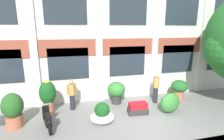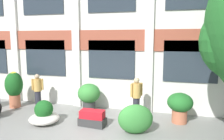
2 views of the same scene
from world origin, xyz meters
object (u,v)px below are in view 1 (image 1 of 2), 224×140
potted_plant_fluted_column (48,94)px  potted_plant_ribbed_drum (13,109)px  potted_plant_square_trough (138,108)px  resident_by_doorway (72,94)px  potted_plant_glazed_jar (179,88)px  scooter_near_curb (48,120)px  potted_plant_wide_bowl (102,114)px  resident_watching_tracks (156,87)px  topiary_hedge (170,103)px  potted_plant_stone_basin (116,91)px

potted_plant_fluted_column → potted_plant_ribbed_drum: 1.62m
potted_plant_ribbed_drum → potted_plant_square_trough: size_ratio=1.49×
resident_by_doorway → potted_plant_glazed_jar: bearing=67.9°
potted_plant_square_trough → scooter_near_curb: size_ratio=0.75×
potted_plant_glazed_jar → potted_plant_wide_bowl: 5.14m
potted_plant_square_trough → resident_watching_tracks: 1.88m
potted_plant_square_trough → potted_plant_fluted_column: bearing=165.5°
potted_plant_ribbed_drum → potted_plant_square_trough: (5.55, -0.15, -0.54)m
potted_plant_wide_bowl → topiary_hedge: bearing=1.0°
resident_by_doorway → potted_plant_square_trough: bearing=46.6°
potted_plant_ribbed_drum → scooter_near_curb: 1.57m
potted_plant_glazed_jar → scooter_near_curb: size_ratio=0.84×
potted_plant_wide_bowl → resident_watching_tracks: 3.57m
potted_plant_fluted_column → potted_plant_square_trough: potted_plant_fluted_column is taller
potted_plant_wide_bowl → scooter_near_curb: bearing=-175.7°
potted_plant_stone_basin → topiary_hedge: bearing=-35.7°
potted_plant_square_trough → potted_plant_wide_bowl: bearing=-172.0°
potted_plant_ribbed_drum → potted_plant_stone_basin: 5.02m
potted_plant_ribbed_drum → potted_plant_wide_bowl: size_ratio=1.34×
potted_plant_stone_basin → resident_watching_tracks: (2.15, -0.47, 0.18)m
potted_plant_fluted_column → potted_plant_wide_bowl: size_ratio=1.48×
potted_plant_fluted_column → potted_plant_glazed_jar: potted_plant_fluted_column is taller
potted_plant_glazed_jar → potted_plant_ribbed_drum: (-8.63, -1.03, 0.13)m
scooter_near_curb → potted_plant_glazed_jar: bearing=-92.4°
potted_plant_fluted_column → potted_plant_ribbed_drum: (-1.30, -0.95, -0.18)m
resident_by_doorway → resident_watching_tracks: (4.56, -0.26, 0.06)m
potted_plant_wide_bowl → potted_plant_glazed_jar: bearing=16.3°
potted_plant_stone_basin → resident_watching_tracks: 2.21m
resident_watching_tracks → potted_plant_stone_basin: bearing=-140.9°
potted_plant_glazed_jar → resident_watching_tracks: 1.66m
potted_plant_square_trough → potted_plant_stone_basin: potted_plant_stone_basin is taller
potted_plant_stone_basin → resident_by_doorway: resident_by_doorway is taller
potted_plant_ribbed_drum → scooter_near_curb: bearing=-22.3°
topiary_hedge → potted_plant_glazed_jar: bearing=43.5°
potted_plant_wide_bowl → potted_plant_ribbed_drum: bearing=173.7°
potted_plant_wide_bowl → resident_by_doorway: 2.05m
resident_watching_tracks → scooter_near_curb: bearing=-114.2°
potted_plant_wide_bowl → potted_plant_square_trough: potted_plant_wide_bowl is taller
resident_watching_tracks → resident_by_doorway: bearing=-131.9°
resident_watching_tracks → potted_plant_fluted_column: bearing=-129.6°
resident_watching_tracks → potted_plant_square_trough: bearing=-94.0°
topiary_hedge → potted_plant_wide_bowl: bearing=-179.0°
topiary_hedge → resident_watching_tracks: bearing=98.0°
resident_watching_tracks → topiary_hedge: bearing=-30.6°
potted_plant_ribbed_drum → resident_by_doorway: resident_by_doorway is taller
potted_plant_square_trough → resident_watching_tracks: (1.45, 1.00, 0.63)m
scooter_near_curb → resident_watching_tracks: (5.58, 1.43, 0.47)m
potted_plant_glazed_jar → potted_plant_ribbed_drum: potted_plant_ribbed_drum is taller
topiary_hedge → potted_plant_stone_basin: bearing=144.3°
potted_plant_glazed_jar → potted_plant_square_trough: potted_plant_glazed_jar is taller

